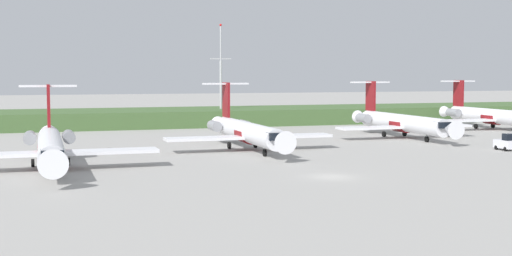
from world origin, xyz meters
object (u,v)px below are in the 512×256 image
(regional_jet_third, at_px, (246,131))
(baggage_tug, at_px, (506,143))
(regional_jet_fourth, at_px, (400,122))
(antenna_mast, at_px, (221,83))
(regional_jet_fifth, at_px, (491,115))
(regional_jet_second, at_px, (51,145))

(regional_jet_third, distance_m, baggage_tug, 35.10)
(regional_jet_fourth, xyz_separation_m, antenna_mast, (-20.33, 36.62, 5.95))
(regional_jet_fourth, distance_m, regional_jet_fifth, 26.33)
(baggage_tug, bearing_deg, regional_jet_fourth, 101.83)
(regional_jet_second, height_order, regional_jet_third, same)
(regional_jet_fourth, bearing_deg, baggage_tug, -78.17)
(regional_jet_second, distance_m, baggage_tug, 58.76)
(antenna_mast, bearing_deg, regional_jet_fourth, -60.96)
(regional_jet_fourth, height_order, antenna_mast, antenna_mast)
(baggage_tug, bearing_deg, regional_jet_fifth, 56.48)
(regional_jet_third, xyz_separation_m, regional_jet_fourth, (28.78, 9.21, 0.00))
(regional_jet_second, xyz_separation_m, baggage_tug, (58.74, -0.41, -1.53))
(regional_jet_fifth, bearing_deg, regional_jet_second, -159.18)
(regional_jet_fifth, relative_size, antenna_mast, 1.52)
(regional_jet_second, xyz_separation_m, regional_jet_fourth, (54.39, 20.31, 0.00))
(regional_jet_fifth, bearing_deg, baggage_tug, -123.52)
(regional_jet_second, height_order, regional_jet_fourth, same)
(regional_jet_second, bearing_deg, baggage_tug, -0.40)
(regional_jet_fifth, xyz_separation_m, baggage_tug, (-20.14, -30.41, -1.53))
(regional_jet_fifth, xyz_separation_m, antenna_mast, (-44.82, 26.93, 5.95))
(regional_jet_fourth, bearing_deg, antenna_mast, 119.04)
(baggage_tug, bearing_deg, regional_jet_third, 160.82)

